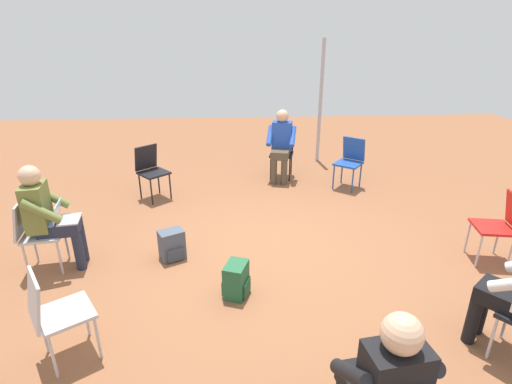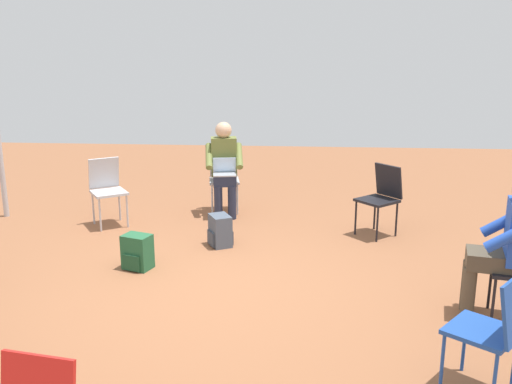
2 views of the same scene
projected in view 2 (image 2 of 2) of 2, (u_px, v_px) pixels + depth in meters
name	position (u px, v px, depth m)	size (l,w,h in m)	color
ground_plane	(213.00, 288.00, 5.40)	(15.67, 15.67, 0.00)	brown
chair_north	(224.00, 175.00, 7.83)	(0.46, 0.49, 0.85)	#B7B7BC
chair_northeast	(381.00, 195.00, 6.81)	(0.59, 0.58, 0.85)	black
chair_southeast	(494.00, 326.00, 3.63)	(0.58, 0.58, 0.85)	#1E4799
chair_northwest	(107.00, 187.00, 7.20)	(0.57, 0.58, 0.85)	#B7B7BC
person_with_laptop	(224.00, 164.00, 7.61)	(0.55, 0.56, 1.24)	#23283D
person_in_blue	(508.00, 240.00, 4.63)	(0.57, 0.57, 1.24)	#4C4233
backpack_near_laptop_user	(138.00, 254.00, 5.83)	(0.33, 0.30, 0.36)	#235B38
backpack_by_empty_chair	(220.00, 232.00, 6.50)	(0.31, 0.34, 0.36)	#475160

